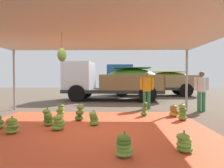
% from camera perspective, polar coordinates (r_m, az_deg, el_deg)
% --- Properties ---
extents(ground_plane, '(40.00, 40.00, 0.00)m').
position_cam_1_polar(ground_plane, '(8.99, -3.54, -7.42)').
color(ground_plane, brown).
extents(tarp_orange, '(6.67, 5.45, 0.01)m').
position_cam_1_polar(tarp_orange, '(6.06, -5.92, -11.93)').
color(tarp_orange, '#D1512D').
rests_on(tarp_orange, ground).
extents(tent_canopy, '(8.00, 7.00, 2.72)m').
position_cam_1_polar(tent_canopy, '(5.92, -6.16, 13.48)').
color(tent_canopy, '#9EA0A5').
rests_on(tent_canopy, ground).
extents(banana_bunch_1, '(0.42, 0.42, 0.56)m').
position_cam_1_polar(banana_bunch_1, '(7.06, -8.86, -7.92)').
color(banana_bunch_1, '#477523').
rests_on(banana_bunch_1, tarp_orange).
extents(banana_bunch_2, '(0.43, 0.42, 0.46)m').
position_cam_1_polar(banana_bunch_2, '(5.94, -14.46, -10.30)').
color(banana_bunch_2, '#75A83D').
rests_on(banana_bunch_2, tarp_orange).
extents(banana_bunch_3, '(0.36, 0.39, 0.47)m').
position_cam_1_polar(banana_bunch_3, '(6.32, -5.01, -9.45)').
color(banana_bunch_3, '#60932D').
rests_on(banana_bunch_3, tarp_orange).
extents(banana_bunch_4, '(0.38, 0.39, 0.51)m').
position_cam_1_polar(banana_bunch_4, '(7.77, -13.87, -7.23)').
color(banana_bunch_4, '#60932D').
rests_on(banana_bunch_4, tarp_orange).
extents(banana_bunch_5, '(0.43, 0.44, 0.41)m').
position_cam_1_polar(banana_bunch_5, '(4.40, 19.13, -15.02)').
color(banana_bunch_5, '#518428').
rests_on(banana_bunch_5, tarp_orange).
extents(banana_bunch_6, '(0.42, 0.40, 0.45)m').
position_cam_1_polar(banana_bunch_6, '(3.95, 3.28, -16.62)').
color(banana_bunch_6, '#6B9E38').
rests_on(banana_bunch_6, tarp_orange).
extents(banana_bunch_7, '(0.39, 0.41, 0.55)m').
position_cam_1_polar(banana_bunch_7, '(6.50, -17.13, -8.91)').
color(banana_bunch_7, '#6B9E38').
rests_on(banana_bunch_7, tarp_orange).
extents(banana_bunch_8, '(0.45, 0.43, 0.46)m').
position_cam_1_polar(banana_bunch_8, '(6.01, -25.67, -10.35)').
color(banana_bunch_8, '#6B9E38').
rests_on(banana_bunch_8, tarp_orange).
extents(banana_bunch_9, '(0.35, 0.35, 0.55)m').
position_cam_1_polar(banana_bunch_9, '(7.89, 8.88, -6.92)').
color(banana_bunch_9, '#60932D').
rests_on(banana_bunch_9, tarp_orange).
extents(banana_bunch_10, '(0.44, 0.44, 0.46)m').
position_cam_1_polar(banana_bunch_10, '(8.02, 16.59, -7.11)').
color(banana_bunch_10, gold).
rests_on(banana_bunch_10, tarp_orange).
extents(banana_bunch_13, '(0.40, 0.43, 0.59)m').
position_cam_1_polar(banana_bunch_13, '(7.43, 18.71, -7.41)').
color(banana_bunch_13, '#6B9E38').
rests_on(banana_bunch_13, tarp_orange).
extents(cargo_truck_main, '(6.20, 2.91, 2.40)m').
position_cam_1_polar(cargo_truck_main, '(13.12, -0.24, 1.02)').
color(cargo_truck_main, '#2D2D2D').
rests_on(cargo_truck_main, ground).
extents(cargo_truck_far, '(6.95, 2.66, 2.40)m').
position_cam_1_polar(cargo_truck_far, '(16.60, 9.95, 1.06)').
color(cargo_truck_far, '#2D2D2D').
rests_on(cargo_truck_far, ground).
extents(worker_0, '(0.61, 0.37, 1.67)m').
position_cam_1_polar(worker_0, '(9.59, 9.49, -0.99)').
color(worker_0, '#337A4C').
rests_on(worker_0, ground).
extents(worker_1, '(0.62, 0.38, 1.69)m').
position_cam_1_polar(worker_1, '(9.60, 23.27, -1.05)').
color(worker_1, '#337A4C').
rests_on(worker_1, ground).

